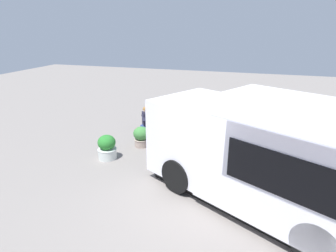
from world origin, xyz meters
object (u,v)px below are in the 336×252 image
object	(u,v)px
planter_flowering_far	(107,147)
food_truck	(270,158)
person_customer	(146,120)
planter_flowering_side	(141,136)

from	to	relation	value
planter_flowering_far	food_truck	bearing A→B (deg)	-14.26
person_customer	planter_flowering_side	size ratio (longest dim) A/B	1.26
food_truck	planter_flowering_far	world-z (taller)	food_truck
food_truck	planter_flowering_side	bearing A→B (deg)	149.15
food_truck	person_customer	world-z (taller)	food_truck
person_customer	food_truck	bearing A→B (deg)	-42.50
food_truck	person_customer	size ratio (longest dim) A/B	6.80
person_customer	planter_flowering_side	world-z (taller)	person_customer
food_truck	planter_flowering_far	bearing A→B (deg)	165.74
planter_flowering_far	planter_flowering_side	distance (m)	1.37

